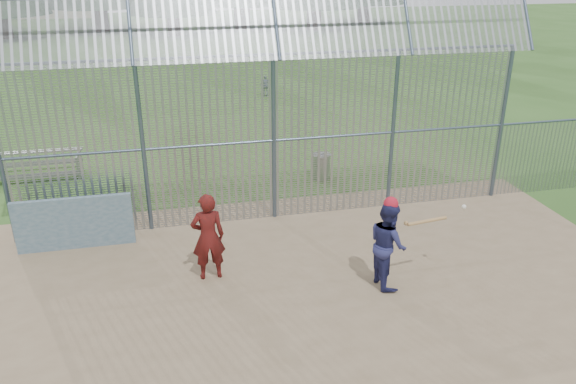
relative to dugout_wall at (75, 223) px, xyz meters
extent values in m
plane|color=#2D511E|center=(4.60, -2.90, -0.62)|extent=(120.00, 120.00, 0.00)
cube|color=#756047|center=(4.60, -3.40, -0.61)|extent=(14.00, 10.00, 0.02)
cube|color=#38566B|center=(0.00, 0.00, 0.00)|extent=(2.50, 0.12, 1.20)
imported|color=navy|center=(6.12, -2.91, 0.27)|extent=(0.70, 0.88, 1.74)
imported|color=maroon|center=(2.76, -1.90, 0.31)|extent=(0.68, 0.46, 1.82)
imported|color=slate|center=(6.81, 13.38, -0.14)|extent=(0.57, 0.24, 0.97)
sphere|color=#B0172A|center=(6.12, -2.91, 1.12)|extent=(0.28, 0.28, 0.28)
cylinder|color=#AA7F4C|center=(6.82, -3.06, 0.76)|extent=(0.85, 0.19, 0.07)
sphere|color=#AA7F4C|center=(6.39, -3.06, 0.76)|extent=(0.09, 0.09, 0.09)
sphere|color=white|center=(7.63, -2.95, 0.93)|extent=(0.09, 0.09, 0.09)
cylinder|color=gray|center=(6.45, 2.88, -0.27)|extent=(0.52, 0.52, 0.70)
cylinder|color=#9EA0A5|center=(6.45, 2.88, 0.10)|extent=(0.56, 0.56, 0.05)
sphere|color=#9EA0A5|center=(6.45, 2.88, 0.15)|extent=(0.10, 0.10, 0.10)
cube|color=slate|center=(-1.84, 4.39, -0.42)|extent=(3.00, 0.25, 0.05)
cube|color=slate|center=(-1.84, 4.74, -0.17)|extent=(3.00, 0.25, 0.05)
cube|color=slate|center=(-1.84, 5.09, 0.08)|extent=(3.00, 0.25, 0.05)
cube|color=slate|center=(-0.44, 4.74, -0.27)|extent=(0.06, 0.90, 0.70)
cylinder|color=#47566B|center=(1.60, 0.60, 1.38)|extent=(0.10, 0.10, 4.00)
cylinder|color=#47566B|center=(4.60, 0.60, 1.38)|extent=(0.10, 0.10, 4.00)
cylinder|color=#47566B|center=(7.60, 0.60, 1.38)|extent=(0.10, 0.10, 4.00)
cylinder|color=#47566B|center=(10.60, 0.60, 1.38)|extent=(0.10, 0.10, 4.00)
cylinder|color=#47566B|center=(4.60, 0.60, 3.38)|extent=(12.00, 0.07, 0.07)
cylinder|color=#47566B|center=(4.60, 0.60, 1.38)|extent=(12.00, 0.06, 0.06)
cube|color=gray|center=(4.60, 0.60, 1.38)|extent=(12.00, 0.02, 4.00)
cube|color=gray|center=(4.60, 0.23, 4.03)|extent=(12.00, 0.77, 1.31)
cylinder|color=#47566B|center=(10.60, 0.60, 0.38)|extent=(0.08, 0.08, 2.00)
cylinder|color=#332319|center=(-9.40, 37.10, 0.91)|extent=(1.19, 1.19, 3.06)
cylinder|color=#332319|center=(-2.40, 40.10, 1.09)|extent=(1.33, 1.33, 3.42)
cylinder|color=#332319|center=(3.60, 36.10, 0.82)|extent=(1.12, 1.12, 2.88)
cylinder|color=#332319|center=(9.60, 39.10, 1.18)|extent=(1.40, 1.40, 3.60)
cylinder|color=#332319|center=(15.60, 37.10, 1.00)|extent=(1.26, 1.26, 3.24)
cylinder|color=#332319|center=(21.60, 41.10, 0.91)|extent=(1.19, 1.19, 3.06)
camera|label=1|loc=(2.11, -11.81, 5.43)|focal=35.00mm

